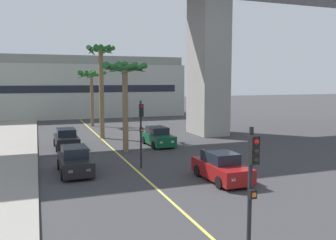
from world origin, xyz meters
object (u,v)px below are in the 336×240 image
at_px(car_queue_front, 75,161).
at_px(palm_tree_near_median, 125,77).
at_px(car_queue_third, 66,139).
at_px(car_queue_fourth, 158,137).
at_px(traffic_light_median_far, 141,125).
at_px(palm_tree_far_median, 91,79).
at_px(car_queue_second, 221,167).
at_px(palm_tree_mid_median, 101,67).
at_px(traffic_light_median_near, 252,182).

height_order(car_queue_front, palm_tree_near_median, palm_tree_near_median).
bearing_deg(car_queue_third, car_queue_fourth, -11.12).
distance_m(car_queue_front, traffic_light_median_far, 4.44).
relative_size(car_queue_front, palm_tree_far_median, 0.62).
height_order(traffic_light_median_far, palm_tree_far_median, palm_tree_far_median).
relative_size(car_queue_front, car_queue_third, 1.00).
bearing_deg(car_queue_fourth, palm_tree_near_median, -150.59).
distance_m(car_queue_front, car_queue_third, 8.27).
distance_m(car_queue_fourth, palm_tree_near_median, 6.08).
distance_m(car_queue_second, car_queue_fourth, 11.15).
bearing_deg(car_queue_fourth, palm_tree_far_median, 102.42).
bearing_deg(traffic_light_median_far, palm_tree_mid_median, 91.19).
bearing_deg(traffic_light_median_near, palm_tree_mid_median, 89.24).
height_order(car_queue_front, palm_tree_mid_median, palm_tree_mid_median).
bearing_deg(car_queue_front, palm_tree_far_median, 79.29).
relative_size(traffic_light_median_far, palm_tree_mid_median, 0.48).
bearing_deg(car_queue_front, traffic_light_median_near, -75.72).
xyz_separation_m(car_queue_second, traffic_light_median_far, (-3.33, 4.08, 1.99)).
height_order(car_queue_second, car_queue_third, same).
bearing_deg(traffic_light_median_near, car_queue_third, 98.52).
bearing_deg(traffic_light_median_near, palm_tree_near_median, 87.20).
bearing_deg(car_queue_third, traffic_light_median_far, -65.75).
bearing_deg(palm_tree_near_median, palm_tree_mid_median, 94.45).
height_order(car_queue_fourth, traffic_light_median_near, traffic_light_median_near).
height_order(car_queue_second, palm_tree_mid_median, palm_tree_mid_median).
distance_m(car_queue_front, palm_tree_far_median, 22.61).
xyz_separation_m(car_queue_second, palm_tree_near_median, (-3.03, 9.39, 4.92)).
distance_m(car_queue_fourth, palm_tree_mid_median, 8.78).
bearing_deg(car_queue_fourth, traffic_light_median_near, -101.29).
xyz_separation_m(car_queue_third, palm_tree_near_median, (4.12, -3.18, 4.92)).
xyz_separation_m(traffic_light_median_near, palm_tree_near_median, (0.90, 18.33, 2.93)).
bearing_deg(traffic_light_median_far, car_queue_second, -50.81).
xyz_separation_m(car_queue_second, traffic_light_median_near, (-3.93, -8.94, 1.99)).
relative_size(traffic_light_median_near, palm_tree_mid_median, 0.48).
distance_m(car_queue_front, car_queue_second, 8.47).
bearing_deg(car_queue_third, palm_tree_far_median, 73.58).
height_order(car_queue_front, car_queue_third, same).
relative_size(car_queue_front, palm_tree_mid_median, 0.47).
relative_size(car_queue_front, car_queue_fourth, 0.99).
bearing_deg(traffic_light_median_far, car_queue_fourth, 64.21).
relative_size(palm_tree_mid_median, palm_tree_far_median, 1.32).
distance_m(car_queue_third, palm_tree_mid_median, 7.93).
bearing_deg(car_queue_third, traffic_light_median_near, -81.48).
xyz_separation_m(traffic_light_median_near, traffic_light_median_far, (0.60, 13.02, 0.00)).
relative_size(car_queue_fourth, traffic_light_median_far, 0.99).
bearing_deg(traffic_light_median_near, palm_tree_far_median, 88.79).
height_order(car_queue_fourth, traffic_light_median_far, traffic_light_median_far).
bearing_deg(traffic_light_median_far, palm_tree_far_median, 89.64).
bearing_deg(car_queue_front, car_queue_fourth, 42.87).
height_order(car_queue_fourth, palm_tree_far_median, palm_tree_far_median).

